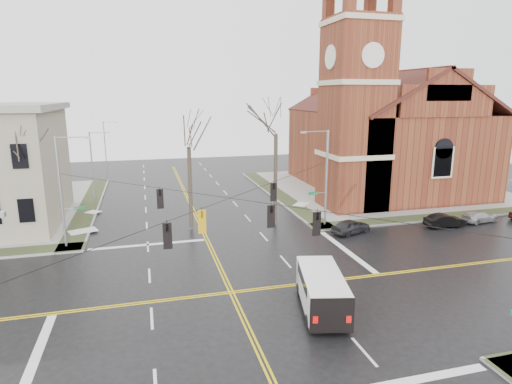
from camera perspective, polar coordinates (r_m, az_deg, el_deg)
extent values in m
plane|color=black|center=(28.05, -3.31, -13.21)|extent=(120.00, 120.00, 0.00)
cube|color=gray|center=(59.31, 15.81, 0.48)|extent=(30.00, 30.00, 0.15)
cube|color=#2E381E|center=(53.66, 3.01, -0.23)|extent=(2.00, 30.00, 0.02)
cube|color=#2E381E|center=(48.31, 24.10, -2.85)|extent=(30.00, 2.00, 0.02)
cube|color=#2E381E|center=(51.56, -21.43, -1.67)|extent=(2.00, 30.00, 0.02)
cube|color=gold|center=(28.03, -3.56, -13.23)|extent=(0.12, 100.00, 0.01)
cube|color=gold|center=(28.07, -3.06, -13.18)|extent=(0.12, 100.00, 0.01)
cube|color=gold|center=(27.95, -3.26, -13.31)|extent=(100.00, 0.12, 0.01)
cube|color=gold|center=(28.16, -3.36, -13.10)|extent=(100.00, 0.12, 0.01)
cube|color=silver|center=(21.28, 17.73, -23.22)|extent=(9.50, 0.50, 0.01)
cube|color=silver|center=(37.30, -14.23, -6.81)|extent=(9.50, 0.50, 0.01)
cube|color=silver|center=(23.90, -27.65, -19.78)|extent=(0.50, 9.50, 0.01)
cube|color=silver|center=(35.68, 11.89, -7.61)|extent=(0.50, 9.50, 0.01)
cube|color=maroon|center=(47.18, 13.03, 9.74)|extent=(6.00, 6.00, 20.00)
cube|color=beige|center=(47.66, 13.65, 21.21)|extent=(6.30, 6.30, 0.50)
cylinder|color=silver|center=(44.59, 15.33, 17.18)|extent=(2.40, 0.15, 2.40)
cylinder|color=silver|center=(45.93, 9.90, 17.30)|extent=(0.15, 2.40, 2.40)
cube|color=maroon|center=(59.85, 16.44, 5.34)|extent=(18.00, 24.00, 10.00)
cube|color=maroon|center=(50.73, 10.82, 1.15)|extent=(2.00, 5.00, 4.40)
cylinder|color=gray|center=(40.50, 9.36, 1.79)|extent=(0.20, 0.20, 9.00)
cylinder|color=gray|center=(40.54, 8.51, -0.12)|extent=(1.20, 0.06, 0.06)
cube|color=#116432|center=(40.27, 7.60, -0.18)|extent=(0.90, 0.04, 0.25)
cylinder|color=gray|center=(39.42, 7.98, 8.00)|extent=(2.40, 0.08, 0.08)
cube|color=gray|center=(38.97, 6.34, 7.92)|extent=(0.50, 0.22, 0.15)
cylinder|color=gray|center=(37.59, -24.60, -0.09)|extent=(0.20, 0.20, 9.00)
cylinder|color=gray|center=(37.79, -23.51, -2.03)|extent=(1.20, 0.06, 0.06)
cube|color=#116432|center=(37.69, -22.46, -1.97)|extent=(0.90, 0.04, 0.25)
cylinder|color=gray|center=(36.75, -23.39, 6.72)|extent=(2.40, 0.08, 0.08)
cube|color=gray|center=(36.59, -21.51, 6.78)|extent=(0.50, 0.22, 0.15)
cylinder|color=black|center=(25.93, -3.49, -0.82)|extent=(23.02, 23.02, 0.03)
cylinder|color=black|center=(25.93, -3.49, -0.82)|extent=(23.02, 23.02, 0.03)
imported|color=black|center=(21.84, -11.72, -5.77)|extent=(0.21, 0.26, 1.30)
imported|color=black|center=(30.84, 2.34, -0.01)|extent=(0.21, 0.26, 1.30)
imported|color=#D39E0C|center=(23.91, -7.22, -3.95)|extent=(0.21, 0.26, 1.30)
imported|color=black|center=(29.53, -12.66, -0.90)|extent=(0.21, 0.26, 1.30)
imported|color=black|center=(23.58, 8.11, -4.22)|extent=(0.21, 0.26, 1.30)
imported|color=black|center=(24.72, 2.02, -3.29)|extent=(0.21, 0.26, 1.30)
cylinder|color=gray|center=(53.67, -21.01, 3.22)|extent=(0.16, 0.16, 8.00)
cylinder|color=gray|center=(53.10, -20.27, 7.43)|extent=(2.00, 0.07, 0.07)
cube|color=gray|center=(53.03, -19.18, 7.45)|extent=(0.45, 0.20, 0.13)
cylinder|color=gray|center=(73.40, -19.48, 5.73)|extent=(0.16, 0.16, 8.00)
cylinder|color=gray|center=(72.99, -18.92, 8.82)|extent=(2.00, 0.07, 0.07)
cube|color=gray|center=(72.94, -18.12, 8.83)|extent=(0.45, 0.20, 0.13)
cube|color=white|center=(25.61, 8.78, -12.75)|extent=(3.54, 6.20, 1.87)
cube|color=white|center=(27.88, 7.86, -11.12)|extent=(2.42, 1.48, 1.32)
cube|color=black|center=(28.00, 7.77, -9.67)|extent=(2.01, 0.60, 0.88)
cube|color=black|center=(25.55, 8.73, -11.31)|extent=(3.13, 4.38, 0.61)
cube|color=#B70C0A|center=(22.97, 7.92, -16.52)|extent=(0.27, 0.14, 0.37)
cube|color=#B70C0A|center=(23.30, 12.26, -16.26)|extent=(0.27, 0.14, 0.37)
cube|color=black|center=(26.03, 8.70, -14.65)|extent=(3.60, 6.26, 0.11)
cylinder|color=black|center=(27.57, 5.86, -12.84)|extent=(0.46, 0.84, 0.79)
cylinder|color=black|center=(27.89, 10.09, -12.66)|extent=(0.46, 0.84, 0.79)
cylinder|color=black|center=(24.19, 7.07, -16.79)|extent=(0.46, 0.84, 0.79)
cylinder|color=black|center=(24.56, 11.95, -16.50)|extent=(0.46, 0.84, 0.79)
imported|color=black|center=(39.77, 12.54, -4.49)|extent=(4.17, 2.68, 1.32)
imported|color=black|center=(44.41, 23.86, -3.50)|extent=(3.89, 1.40, 1.28)
imported|color=#B9B8BB|center=(47.61, 27.63, -2.93)|extent=(3.98, 2.00, 1.11)
cylinder|color=#312A1F|center=(40.55, -27.71, -0.74)|extent=(0.36, 0.36, 7.31)
cylinder|color=#312A1F|center=(39.75, -8.76, 0.54)|extent=(0.36, 0.36, 7.56)
cylinder|color=#312A1F|center=(40.89, 2.61, 1.73)|extent=(0.36, 0.36, 8.54)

